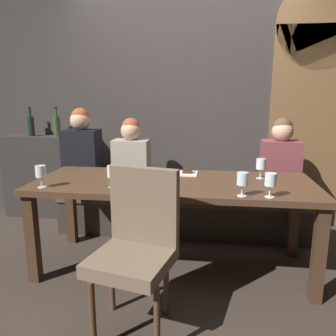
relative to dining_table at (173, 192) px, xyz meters
name	(u,v)px	position (x,y,z in m)	size (l,w,h in m)	color
ground	(173,266)	(0.00, 0.00, -0.65)	(9.00, 9.00, 0.00)	#382D26
back_wall_tiled	(186,86)	(0.00, 1.22, 0.85)	(6.00, 0.12, 3.00)	#383330
arched_door	(316,99)	(1.35, 1.15, 0.71)	(0.90, 0.05, 2.55)	brown
back_counter	(52,176)	(-1.55, 1.04, -0.18)	(1.10, 0.28, 0.95)	#2F2B29
dining_table	(173,192)	(0.00, 0.00, 0.00)	(2.20, 0.84, 0.74)	#412B1C
banquette_bench	(181,212)	(0.00, 0.70, -0.42)	(2.50, 0.44, 0.45)	#312A23
chair_near_side	(137,240)	(-0.14, -0.72, -0.09)	(0.53, 0.53, 0.98)	#4C3321
diner_redhead	(82,151)	(-1.02, 0.68, 0.19)	(0.36, 0.24, 0.83)	black
diner_bearded	(131,156)	(-0.52, 0.72, 0.14)	(0.36, 0.24, 0.73)	#9E9384
diner_far_end	(280,159)	(0.95, 0.71, 0.15)	(0.36, 0.24, 0.75)	brown
wine_bottle_dark_red	(31,125)	(-1.75, 1.01, 0.42)	(0.08, 0.08, 0.33)	black
wine_bottle_pale_label	(57,126)	(-1.45, 1.03, 0.42)	(0.08, 0.08, 0.33)	#384728
wine_glass_far_right	(112,172)	(-0.42, -0.24, 0.20)	(0.08, 0.08, 0.16)	silver
wine_glass_end_right	(261,164)	(0.69, 0.17, 0.20)	(0.08, 0.08, 0.16)	silver
wine_glass_center_back	(271,181)	(0.68, -0.34, 0.20)	(0.08, 0.08, 0.16)	silver
wine_glass_near_left	(41,172)	(-0.94, -0.31, 0.20)	(0.08, 0.08, 0.16)	silver
wine_glass_end_left	(120,175)	(-0.34, -0.34, 0.20)	(0.08, 0.08, 0.16)	silver
wine_glass_center_front	(243,180)	(0.50, -0.34, 0.20)	(0.08, 0.08, 0.16)	silver
espresso_cup	(148,187)	(-0.15, -0.29, 0.11)	(0.12, 0.12, 0.06)	white
dessert_plate	(187,172)	(0.09, 0.25, 0.10)	(0.19, 0.19, 0.05)	white
fork_on_table	(170,173)	(-0.06, 0.24, 0.09)	(0.02, 0.17, 0.01)	silver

